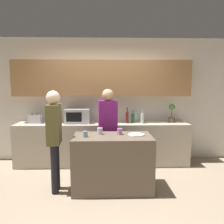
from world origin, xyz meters
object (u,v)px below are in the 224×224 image
at_px(toaster, 35,119).
at_px(bottle_3, 142,118).
at_px(cup_1, 120,131).
at_px(cup_2, 100,131).
at_px(person_left, 108,125).
at_px(person_center, 54,133).
at_px(bottle_0, 127,117).
at_px(microwave, 78,116).
at_px(potted_plant, 172,113).
at_px(plate_on_island, 136,135).
at_px(bottle_1, 133,118).
at_px(bottle_2, 136,116).
at_px(cup_0, 85,134).

distance_m(toaster, bottle_3, 2.26).
bearing_deg(cup_1, cup_2, 173.68).
distance_m(bottle_3, person_left, 0.88).
bearing_deg(person_center, bottle_0, 129.69).
bearing_deg(bottle_0, cup_2, -118.70).
bearing_deg(cup_1, microwave, 126.60).
relative_size(potted_plant, plate_on_island, 1.52).
relative_size(microwave, bottle_1, 1.94).
height_order(plate_on_island, person_left, person_left).
relative_size(bottle_0, bottle_2, 1.05).
height_order(bottle_0, bottle_2, bottle_0).
xyz_separation_m(bottle_3, cup_0, (-1.08, -1.16, -0.07)).
bearing_deg(toaster, person_center, -60.88).
distance_m(bottle_3, cup_2, 1.30).
bearing_deg(cup_1, bottle_1, 71.93).
bearing_deg(bottle_2, person_center, -137.77).
relative_size(potted_plant, cup_2, 3.76).
distance_m(bottle_2, person_center, 1.96).
bearing_deg(person_center, bottle_1, 127.62).
height_order(potted_plant, cup_2, potted_plant).
distance_m(toaster, person_center, 1.43).
distance_m(bottle_0, bottle_3, 0.32).
bearing_deg(plate_on_island, toaster, 149.90).
distance_m(toaster, bottle_2, 2.14).
relative_size(toaster, cup_1, 2.59).
bearing_deg(toaster, bottle_0, -2.23).
distance_m(bottle_3, person_center, 1.94).
relative_size(cup_0, cup_1, 0.93).
distance_m(cup_0, cup_1, 0.57).
relative_size(potted_plant, bottle_2, 1.25).
bearing_deg(cup_1, bottle_2, 70.27).
bearing_deg(toaster, cup_2, -37.49).
bearing_deg(bottle_0, microwave, 175.93).
bearing_deg(cup_2, bottle_3, 48.43).
bearing_deg(bottle_1, bottle_3, -13.72).
bearing_deg(person_left, bottle_3, -152.08).
bearing_deg(microwave, bottle_2, 3.25).
xyz_separation_m(toaster, cup_0, (1.17, -1.26, -0.05)).
height_order(cup_2, person_center, person_center).
bearing_deg(bottle_2, cup_2, -123.20).
distance_m(potted_plant, person_left, 1.51).
relative_size(bottle_1, bottle_2, 0.85).
xyz_separation_m(toaster, person_left, (1.53, -0.60, -0.02)).
relative_size(bottle_0, plate_on_island, 1.27).
height_order(microwave, plate_on_island, microwave).
height_order(cup_0, person_left, person_left).
bearing_deg(toaster, cup_0, -46.99).
distance_m(bottle_1, cup_2, 1.22).
xyz_separation_m(person_left, person_center, (-0.84, -0.65, -0.01)).
distance_m(bottle_0, plate_on_island, 1.08).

